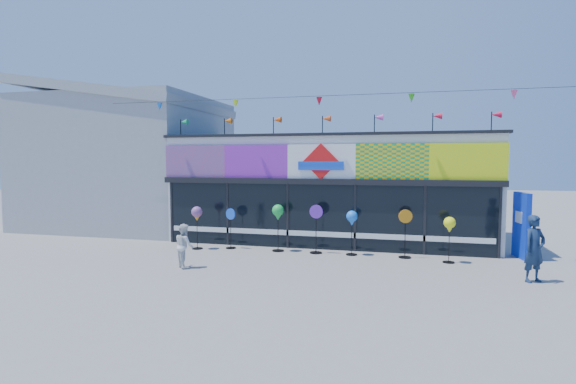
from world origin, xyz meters
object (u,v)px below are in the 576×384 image
(spinner_2, at_px, (278,214))
(child, at_px, (184,246))
(spinner_6, at_px, (450,226))
(spinner_5, at_px, (405,232))
(adult_man, at_px, (535,249))
(spinner_4, at_px, (352,220))
(spinner_0, at_px, (197,215))
(spinner_3, at_px, (316,228))
(spinner_1, at_px, (231,227))
(blue_sign, at_px, (521,225))

(spinner_2, distance_m, child, 3.64)
(spinner_2, bearing_deg, spinner_6, -3.94)
(spinner_6, bearing_deg, spinner_5, 163.79)
(adult_man, bearing_deg, spinner_2, 129.53)
(spinner_2, distance_m, spinner_4, 2.54)
(spinner_0, bearing_deg, child, -71.62)
(spinner_2, relative_size, child, 1.26)
(spinner_3, height_order, spinner_5, spinner_3)
(spinner_1, xyz_separation_m, spinner_3, (3.11, -0.06, 0.11))
(adult_man, xyz_separation_m, child, (-9.49, -0.81, -0.22))
(spinner_0, relative_size, spinner_2, 0.93)
(spinner_5, xyz_separation_m, child, (-6.27, -2.95, -0.19))
(spinner_0, height_order, adult_man, adult_man)
(spinner_0, height_order, child, spinner_0)
(spinner_1, relative_size, spinner_6, 1.01)
(spinner_3, xyz_separation_m, spinner_4, (1.20, 0.01, 0.32))
(blue_sign, relative_size, spinner_3, 1.28)
(spinner_0, xyz_separation_m, spinner_6, (8.44, -0.04, -0.08))
(spinner_5, height_order, adult_man, adult_man)
(spinner_2, relative_size, spinner_3, 0.99)
(blue_sign, height_order, spinner_1, blue_sign)
(spinner_1, height_order, child, spinner_1)
(spinner_6, distance_m, child, 8.01)
(blue_sign, xyz_separation_m, spinner_5, (-3.60, -0.92, -0.23))
(spinner_4, bearing_deg, child, -146.98)
(spinner_1, bearing_deg, spinner_3, -1.06)
(spinner_6, bearing_deg, spinner_0, 179.74)
(spinner_4, xyz_separation_m, adult_man, (4.93, -2.15, -0.32))
(spinner_1, relative_size, adult_man, 0.83)
(spinner_2, height_order, spinner_5, spinner_2)
(spinner_0, height_order, spinner_6, spinner_0)
(spinner_3, xyz_separation_m, spinner_6, (4.22, -0.37, 0.26))
(spinner_4, bearing_deg, spinner_3, -179.31)
(spinner_4, distance_m, spinner_5, 1.75)
(spinner_1, xyz_separation_m, spinner_4, (4.31, -0.04, 0.43))
(spinner_1, relative_size, child, 1.12)
(blue_sign, relative_size, adult_man, 1.22)
(spinner_1, bearing_deg, spinner_0, -160.66)
(adult_man, bearing_deg, spinner_4, 121.99)
(blue_sign, bearing_deg, spinner_6, -159.88)
(blue_sign, bearing_deg, spinner_3, 178.79)
(spinner_5, bearing_deg, blue_sign, 14.25)
(spinner_0, bearing_deg, spinner_3, 4.53)
(spinner_3, distance_m, child, 4.47)
(spinner_2, bearing_deg, adult_man, -16.02)
(spinner_4, bearing_deg, adult_man, -23.56)
(blue_sign, distance_m, spinner_0, 10.82)
(spinner_4, relative_size, spinner_6, 1.05)
(spinner_1, height_order, spinner_5, spinner_5)
(spinner_0, distance_m, child, 2.81)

